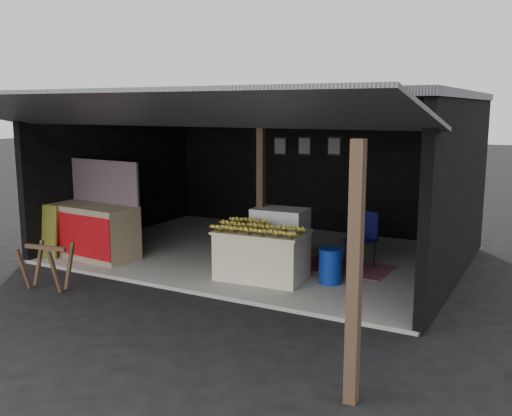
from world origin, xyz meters
The scene contains 13 objects.
ground centered at (0.00, 0.00, 0.00)m, with size 80.00×80.00×0.00m, color black.
concrete_slab centered at (0.00, 2.50, 0.03)m, with size 7.00×5.00×0.06m, color gray.
shophouse centered at (0.00, 2.82, 2.10)m, with size 7.40×7.29×3.02m.
banana_table centered at (0.78, 1.04, 0.46)m, with size 1.50×0.99×0.79m.
banana_pile centered at (0.78, 1.04, 0.92)m, with size 1.32×0.79×0.16m, color gold, non-canonical shape.
white_crate centered at (0.68, 1.88, 0.56)m, with size 0.94×0.67×1.00m.
neighbor_stall centered at (-2.58, 0.78, 0.58)m, with size 1.76×0.90×1.76m.
green_signboard centered at (-3.39, 0.36, 0.54)m, with size 0.64×0.04×0.96m, color black.
sawhorse centered at (-1.94, -0.88, 0.44)m, with size 0.72×0.71×0.70m.
water_barrel centered at (1.82, 1.34, 0.32)m, with size 0.36×0.36×0.52m, color #0D2995.
plastic_chair centered at (1.95, 2.58, 0.62)m, with size 0.56×0.56×0.94m.
magenta_rug centered at (1.74, 2.30, 0.07)m, with size 1.50×1.00×0.01m, color #7F1C4F.
picture_frames centered at (-0.17, 4.89, 1.93)m, with size 1.62×0.04×0.46m.
Camera 1 is at (4.91, -6.75, 2.77)m, focal length 40.00 mm.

